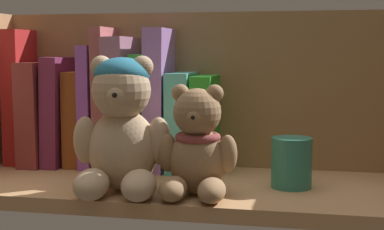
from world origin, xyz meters
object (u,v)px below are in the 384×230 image
object	(u,v)px
book_1	(43,113)
book_6	(126,103)
book_10	(207,123)
book_2	(63,111)
book_4	(95,106)
book_0	(22,97)
book_9	(184,121)
book_5	(108,97)
book_3	(80,118)
pillar_candle	(292,162)
teddy_bear_larger	(121,128)
book_8	(161,99)
teddy_bear_smaller	(197,149)
book_7	(144,111)

from	to	relation	value
book_1	book_6	xyz separation A→B (cm)	(14.84, 0.00, 2.02)
book_10	book_6	bearing A→B (deg)	180.00
book_2	book_4	size ratio (longest dim) A/B	0.91
book_2	book_0	bearing A→B (deg)	180.00
book_1	book_9	bearing A→B (deg)	0.00
book_4	book_5	size ratio (longest dim) A/B	0.87
book_1	book_3	world-z (taller)	book_1
book_5	pillar_candle	xyz separation A→B (cm)	(30.26, -9.39, -7.84)
book_1	book_3	xyz separation A→B (cm)	(6.73, 0.00, -0.76)
teddy_bear_larger	pillar_candle	bearing A→B (deg)	18.69
book_2	book_5	distance (cm)	8.50
book_1	book_2	world-z (taller)	book_2
book_6	book_8	world-z (taller)	book_8
teddy_bear_larger	pillar_candle	distance (cm)	24.10
book_4	pillar_candle	world-z (taller)	book_4
teddy_bear_larger	pillar_candle	world-z (taller)	teddy_bear_larger
book_5	book_9	bearing A→B (deg)	0.00
book_9	pillar_candle	bearing A→B (deg)	-28.19
book_6	book_9	xyz separation A→B (cm)	(9.67, 0.00, -2.77)
teddy_bear_smaller	book_5	bearing A→B (deg)	137.38
book_7	teddy_bear_smaller	distance (cm)	20.92
book_7	book_10	world-z (taller)	book_7
book_7	pillar_candle	xyz separation A→B (cm)	(24.13, -9.39, -5.70)
book_3	book_7	world-z (taller)	book_7
book_0	book_5	xyz separation A→B (cm)	(15.46, 0.00, 0.12)
book_1	book_5	bearing A→B (deg)	0.00
book_0	book_10	bearing A→B (deg)	0.00
book_3	book_9	xyz separation A→B (cm)	(17.79, 0.00, 0.00)
book_1	book_8	size ratio (longest dim) A/B	0.76
book_4	book_8	bearing A→B (deg)	0.00
teddy_bear_smaller	book_2	bearing A→B (deg)	147.55
teddy_bear_smaller	book_8	bearing A→B (deg)	118.77
teddy_bear_smaller	pillar_candle	xyz separation A→B (cm)	(12.01, 7.40, -2.73)
book_3	book_10	xyz separation A→B (cm)	(21.54, 0.00, -0.22)
book_8	teddy_bear_larger	xyz separation A→B (cm)	(-1.06, -16.93, -2.55)
book_1	teddy_bear_larger	world-z (taller)	teddy_bear_larger
book_3	pillar_candle	xyz separation A→B (cm)	(35.30, -9.39, -4.28)
book_0	book_2	bearing A→B (deg)	0.00
book_10	book_4	bearing A→B (deg)	180.00
book_2	book_10	distance (cm)	24.70
book_8	book_9	world-z (taller)	book_8
teddy_bear_larger	teddy_bear_smaller	bearing A→B (deg)	0.78
book_8	teddy_bear_smaller	xyz separation A→B (cm)	(9.22, -16.79, -5.00)
book_5	pillar_candle	bearing A→B (deg)	-17.24
book_6	teddy_bear_smaller	bearing A→B (deg)	-47.89
book_3	book_10	world-z (taller)	book_3
book_5	book_2	bearing A→B (deg)	180.00
book_6	book_7	bearing A→B (deg)	0.00
book_6	book_10	xyz separation A→B (cm)	(13.43, 0.00, -3.00)
book_8	book_2	bearing A→B (deg)	180.00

